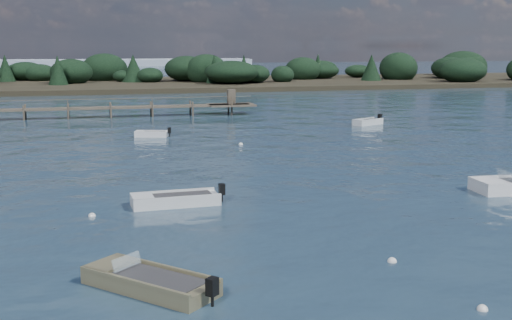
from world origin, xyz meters
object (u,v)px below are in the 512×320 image
object	(u,v)px
tender_far_grey_b	(368,123)
dinghy_near_olive	(150,285)
dinghy_mid_grey	(175,202)
tender_far_white	(151,135)

from	to	relation	value
tender_far_grey_b	dinghy_near_olive	bearing A→B (deg)	-123.00
dinghy_near_olive	dinghy_mid_grey	distance (m)	10.63
tender_far_white	dinghy_mid_grey	size ratio (longest dim) A/B	0.67
tender_far_white	dinghy_near_olive	bearing A→B (deg)	-95.57
dinghy_near_olive	tender_far_white	world-z (taller)	dinghy_near_olive
tender_far_white	dinghy_mid_grey	xyz separation A→B (m)	(-1.12, -23.38, 0.01)
tender_far_grey_b	dinghy_mid_grey	xyz separation A→B (m)	(-21.76, -26.44, -0.02)
dinghy_near_olive	tender_far_white	distance (m)	33.95
dinghy_near_olive	tender_far_white	bearing A→B (deg)	84.43
tender_far_grey_b	tender_far_white	distance (m)	20.86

